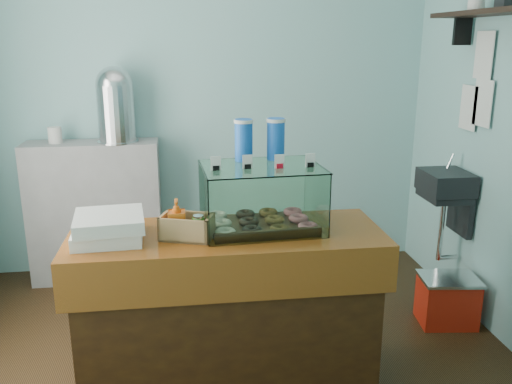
{
  "coord_description": "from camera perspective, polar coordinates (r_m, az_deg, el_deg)",
  "views": [
    {
      "loc": [
        -0.2,
        -2.84,
        1.85
      ],
      "look_at": [
        0.16,
        -0.15,
        1.08
      ],
      "focal_mm": 38.0,
      "sensor_mm": 36.0,
      "label": 1
    }
  ],
  "objects": [
    {
      "name": "ground",
      "position": [
        3.4,
        -3.22,
        -17.21
      ],
      "size": [
        3.5,
        3.5,
        0.0
      ],
      "primitive_type": "plane",
      "color": "black",
      "rests_on": "ground"
    },
    {
      "name": "room_shell",
      "position": [
        2.86,
        -3.24,
        12.88
      ],
      "size": [
        3.54,
        3.04,
        2.82
      ],
      "color": "#86C3C4",
      "rests_on": "ground"
    },
    {
      "name": "counter",
      "position": [
        2.95,
        -2.94,
        -12.41
      ],
      "size": [
        1.6,
        0.6,
        0.9
      ],
      "color": "#3D210B",
      "rests_on": "ground"
    },
    {
      "name": "back_shelf",
      "position": [
        4.42,
        -16.48,
        -1.98
      ],
      "size": [
        1.0,
        0.32,
        1.1
      ],
      "primitive_type": "cube",
      "color": "#949496",
      "rests_on": "ground"
    },
    {
      "name": "display_case",
      "position": [
        2.81,
        0.53,
        -0.08
      ],
      "size": [
        0.63,
        0.48,
        0.55
      ],
      "rotation": [
        0.0,
        0.0,
        0.06
      ],
      "color": "#361F10",
      "rests_on": "counter"
    },
    {
      "name": "condiment_crate",
      "position": [
        2.69,
        -7.55,
        -3.42
      ],
      "size": [
        0.29,
        0.22,
        0.2
      ],
      "rotation": [
        0.0,
        0.0,
        -0.33
      ],
      "color": "#A37F51",
      "rests_on": "counter"
    },
    {
      "name": "pastry_boxes",
      "position": [
        2.74,
        -15.25,
        -3.59
      ],
      "size": [
        0.36,
        0.36,
        0.13
      ],
      "rotation": [
        0.0,
        0.0,
        0.05
      ],
      "color": "silver",
      "rests_on": "counter"
    },
    {
      "name": "coffee_urn",
      "position": [
        4.2,
        -14.57,
        9.08
      ],
      "size": [
        0.31,
        0.31,
        0.56
      ],
      "color": "silver",
      "rests_on": "back_shelf"
    },
    {
      "name": "red_cooler",
      "position": [
        3.91,
        19.49,
        -10.67
      ],
      "size": [
        0.41,
        0.33,
        0.33
      ],
      "rotation": [
        0.0,
        0.0,
        -0.12
      ],
      "color": "red",
      "rests_on": "ground"
    }
  ]
}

